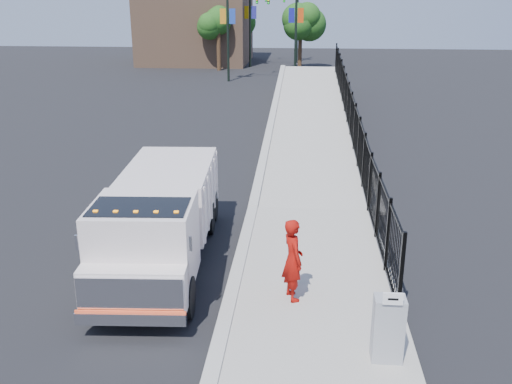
{
  "coord_description": "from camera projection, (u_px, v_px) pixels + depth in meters",
  "views": [
    {
      "loc": [
        1.47,
        -12.55,
        6.42
      ],
      "look_at": [
        0.26,
        2.0,
        1.32
      ],
      "focal_mm": 40.0,
      "sensor_mm": 36.0,
      "label": 1
    }
  ],
  "objects": [
    {
      "name": "utility_cabinet",
      "position": [
        388.0,
        329.0,
        10.2
      ],
      "size": [
        0.55,
        0.4,
        1.25
      ],
      "primitive_type": "cube",
      "color": "gray",
      "rests_on": "sidewalk"
    },
    {
      "name": "worker",
      "position": [
        293.0,
        260.0,
        12.17
      ],
      "size": [
        0.66,
        0.79,
        1.84
      ],
      "primitive_type": "imported",
      "rotation": [
        0.0,
        0.0,
        1.95
      ],
      "color": "#980D07",
      "rests_on": "sidewalk"
    },
    {
      "name": "ramp",
      "position": [
        315.0,
        127.0,
        28.93
      ],
      "size": [
        3.95,
        24.06,
        3.19
      ],
      "primitive_type": "cube",
      "rotation": [
        0.06,
        0.0,
        0.0
      ],
      "color": "#9E998E",
      "rests_on": "ground"
    },
    {
      "name": "iron_fence",
      "position": [
        350.0,
        128.0,
        24.75
      ],
      "size": [
        0.1,
        28.0,
        1.8
      ],
      "primitive_type": "cube",
      "color": "black",
      "rests_on": "ground"
    },
    {
      "name": "tree_2",
      "position": [
        240.0,
        19.0,
        57.87
      ],
      "size": [
        3.15,
        3.15,
        5.57
      ],
      "color": "#382314",
      "rests_on": "ground"
    },
    {
      "name": "tree_1",
      "position": [
        301.0,
        23.0,
        49.73
      ],
      "size": [
        2.68,
        2.68,
        5.34
      ],
      "color": "#382314",
      "rests_on": "ground"
    },
    {
      "name": "truck",
      "position": [
        160.0,
        216.0,
        13.78
      ],
      "size": [
        2.59,
        6.93,
        2.34
      ],
      "rotation": [
        0.0,
        0.0,
        0.06
      ],
      "color": "black",
      "rests_on": "ground"
    },
    {
      "name": "ground",
      "position": [
        239.0,
        269.0,
        14.04
      ],
      "size": [
        120.0,
        120.0,
        0.0
      ],
      "primitive_type": "plane",
      "color": "black",
      "rests_on": "ground"
    },
    {
      "name": "building",
      "position": [
        196.0,
        20.0,
        54.82
      ],
      "size": [
        10.0,
        10.0,
        8.0
      ],
      "primitive_type": "cube",
      "color": "#8C664C",
      "rests_on": "ground"
    },
    {
      "name": "light_pole_3",
      "position": [
        294.0,
        16.0,
        54.62
      ],
      "size": [
        3.77,
        0.22,
        8.0
      ],
      "color": "black",
      "rests_on": "ground"
    },
    {
      "name": "light_pole_2",
      "position": [
        253.0,
        17.0,
        51.12
      ],
      "size": [
        3.78,
        0.22,
        8.0
      ],
      "color": "black",
      "rests_on": "ground"
    },
    {
      "name": "sidewalk",
      "position": [
        319.0,
        313.0,
        11.99
      ],
      "size": [
        3.55,
        12.0,
        0.12
      ],
      "primitive_type": "cube",
      "color": "#9E998E",
      "rests_on": "ground"
    },
    {
      "name": "arrow_sign",
      "position": [
        393.0,
        299.0,
        9.75
      ],
      "size": [
        0.35,
        0.04,
        0.22
      ],
      "primitive_type": "cube",
      "color": "white",
      "rests_on": "utility_cabinet"
    },
    {
      "name": "curb",
      "position": [
        228.0,
        308.0,
        12.13
      ],
      "size": [
        0.3,
        12.0,
        0.16
      ],
      "primitive_type": "cube",
      "color": "#ADAAA3",
      "rests_on": "ground"
    },
    {
      "name": "light_pole_0",
      "position": [
        232.0,
        22.0,
        42.48
      ],
      "size": [
        3.77,
        0.22,
        8.0
      ],
      "color": "black",
      "rests_on": "ground"
    },
    {
      "name": "tree_0",
      "position": [
        218.0,
        24.0,
        48.8
      ],
      "size": [
        2.43,
        2.43,
        5.21
      ],
      "color": "#382314",
      "rests_on": "ground"
    },
    {
      "name": "light_pole_1",
      "position": [
        292.0,
        21.0,
        44.18
      ],
      "size": [
        3.78,
        0.22,
        8.0
      ],
      "color": "black",
      "rests_on": "ground"
    }
  ]
}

